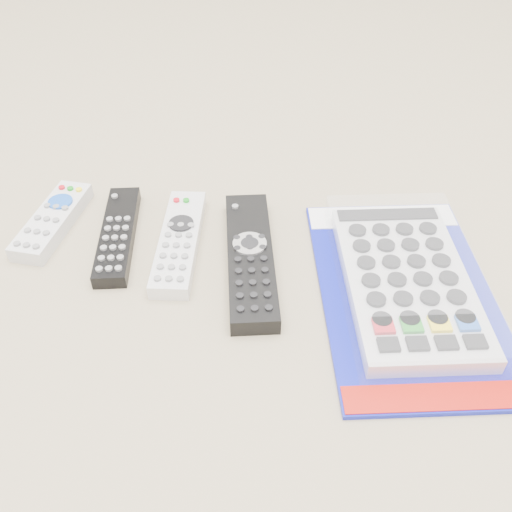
# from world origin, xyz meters

# --- Properties ---
(remote_small_grey) EXTENTS (0.06, 0.16, 0.02)m
(remote_small_grey) POSITION_xyz_m (-0.24, 0.06, 0.01)
(remote_small_grey) COLOR silver
(remote_small_grey) RESTS_ON ground
(remote_slim_black) EXTENTS (0.08, 0.19, 0.02)m
(remote_slim_black) POSITION_xyz_m (-0.14, 0.04, 0.01)
(remote_slim_black) COLOR black
(remote_slim_black) RESTS_ON ground
(remote_silver_dvd) EXTENTS (0.07, 0.20, 0.02)m
(remote_silver_dvd) POSITION_xyz_m (-0.05, 0.04, 0.01)
(remote_silver_dvd) COLOR silver
(remote_silver_dvd) RESTS_ON ground
(remote_large_black) EXTENTS (0.10, 0.25, 0.03)m
(remote_large_black) POSITION_xyz_m (0.04, 0.01, 0.01)
(remote_large_black) COLOR black
(remote_large_black) RESTS_ON ground
(jumbo_remote_packaged) EXTENTS (0.26, 0.37, 0.05)m
(jumbo_remote_packaged) POSITION_xyz_m (0.24, -0.01, 0.02)
(jumbo_remote_packaged) COLOR #0E169D
(jumbo_remote_packaged) RESTS_ON ground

